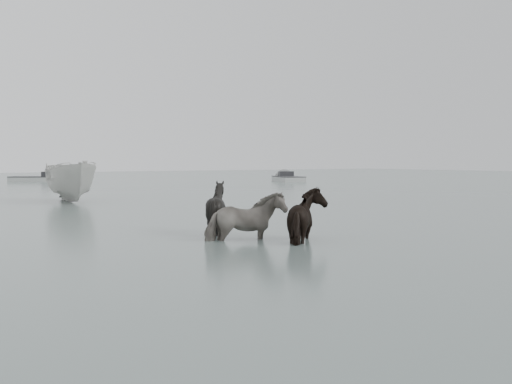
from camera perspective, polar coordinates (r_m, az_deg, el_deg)
ground at (r=13.62m, az=-1.01°, el=-4.30°), size 140.00×140.00×0.00m
pony_pinto at (r=13.51m, az=-1.00°, el=-1.32°), size 1.81×1.11×1.42m
pony_dark at (r=13.54m, az=4.88°, el=-1.15°), size 1.68×1.82×1.51m
pony_black at (r=14.91m, az=-3.52°, el=-0.88°), size 1.52×1.40×1.45m
boat_small at (r=26.62m, az=-16.15°, el=1.07°), size 2.26×4.76×1.77m
skiff_port at (r=48.53m, az=2.89°, el=1.40°), size 3.21×5.37×0.75m
skiff_mid at (r=50.84m, az=-18.81°, el=1.31°), size 5.53×4.46×0.75m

